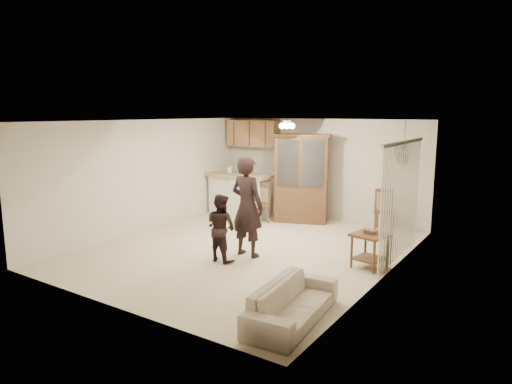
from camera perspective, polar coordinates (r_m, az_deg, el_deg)
The scene contains 23 objects.
floor at distance 9.07m, azimuth -1.16°, elevation -7.12°, with size 6.50×6.50×0.00m, color beige.
ceiling at distance 8.67m, azimuth -1.22°, elevation 8.87°, with size 5.50×6.50×0.02m, color white.
wall_back at distance 11.59m, azimuth 7.98°, elevation 2.86°, with size 5.50×0.02×2.50m, color beige.
wall_front at distance 6.43m, azimuth -17.86°, elevation -3.26°, with size 5.50×0.02×2.50m, color beige.
wall_left at distance 10.58m, azimuth -13.56°, elevation 2.00°, with size 0.02×6.50×2.50m, color beige.
wall_right at distance 7.60m, azimuth 16.16°, elevation -1.18°, with size 0.02×6.50×2.50m, color beige.
breakfast_bar at distance 11.86m, azimuth -2.10°, elevation -0.55°, with size 1.60×0.55×1.00m, color silver.
bar_top at distance 11.77m, azimuth -2.12°, elevation 2.08°, with size 1.75×0.70×0.08m, color tan.
upper_cabinets at distance 12.29m, azimuth -0.38°, elevation 7.34°, with size 1.50×0.34×0.70m, color olive.
vertical_blinds at distance 8.49m, azimuth 17.68°, elevation -1.15°, with size 0.06×2.30×2.10m, color white, non-canonical shape.
ceiling_fixture at distance 9.59m, azimuth 3.90°, elevation 8.36°, with size 0.36×0.36×0.20m, color beige, non-canonical shape.
hanging_plant at distance 9.93m, azimuth 18.01°, elevation 4.77°, with size 0.43×0.37×0.48m, color #2D5F26.
plant_cord at distance 9.91m, azimuth 18.11°, elevation 6.64°, with size 0.01×0.01×0.65m, color black.
sofa at distance 6.02m, azimuth 4.61°, elevation -12.55°, with size 1.87×0.73×0.73m, color beige.
adult at distance 8.44m, azimuth -1.12°, elevation -2.11°, with size 0.66×0.43×1.80m, color black.
child at distance 8.23m, azimuth -4.42°, elevation -4.07°, with size 0.66×0.51×1.35m, color black.
china_hutch at distance 11.10m, azimuth 5.69°, elevation 1.61°, with size 1.46×0.96×2.15m.
side_table at distance 8.18m, azimuth 14.02°, elevation -7.06°, with size 0.65×0.65×0.67m.
chair_bar at distance 11.08m, azimuth 0.31°, elevation -2.55°, with size 0.50×0.50×0.94m.
chair_hutch_left at distance 11.64m, azimuth 4.88°, elevation -1.79°, with size 0.65×0.65×1.06m.
chair_hutch_right at distance 10.84m, azimuth 15.75°, elevation -3.15°, with size 0.51×0.51×0.98m.
controller_adult at distance 8.01m, azimuth -3.10°, elevation 1.18°, with size 0.05×0.16×0.05m, color silver.
controller_child at distance 8.01m, azimuth -5.86°, elevation -3.89°, with size 0.03×0.11×0.03m, color silver.
Camera 1 is at (4.92, -7.14, 2.67)m, focal length 32.00 mm.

